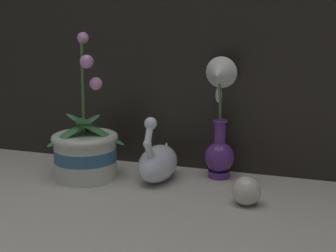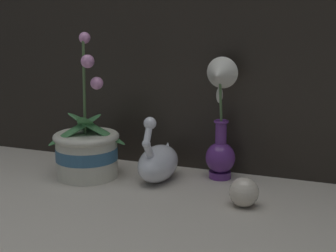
% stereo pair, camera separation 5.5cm
% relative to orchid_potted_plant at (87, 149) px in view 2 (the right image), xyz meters
% --- Properties ---
extents(ground_plane, '(2.80, 2.80, 0.00)m').
position_rel_orchid_potted_plant_xyz_m(ground_plane, '(0.20, -0.11, -0.08)').
color(ground_plane, '#BCB2A3').
extents(orchid_potted_plant, '(0.21, 0.22, 0.41)m').
position_rel_orchid_potted_plant_xyz_m(orchid_potted_plant, '(0.00, 0.00, 0.00)').
color(orchid_potted_plant, beige).
rests_on(orchid_potted_plant, ground_plane).
extents(swan_figurine, '(0.10, 0.20, 0.19)m').
position_rel_orchid_potted_plant_xyz_m(swan_figurine, '(0.20, 0.04, -0.03)').
color(swan_figurine, white).
rests_on(swan_figurine, ground_plane).
extents(blue_vase, '(0.09, 0.11, 0.34)m').
position_rel_orchid_potted_plant_xyz_m(blue_vase, '(0.36, 0.11, 0.07)').
color(blue_vase, '#602D7F').
rests_on(blue_vase, ground_plane).
extents(glass_sphere, '(0.07, 0.07, 0.07)m').
position_rel_orchid_potted_plant_xyz_m(glass_sphere, '(0.47, -0.06, -0.04)').
color(glass_sphere, beige).
rests_on(glass_sphere, ground_plane).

